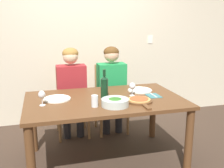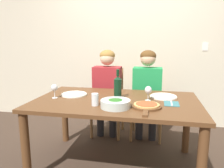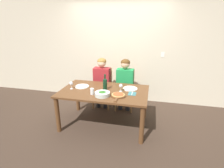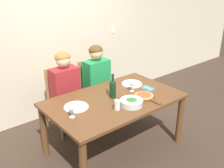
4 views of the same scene
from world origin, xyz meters
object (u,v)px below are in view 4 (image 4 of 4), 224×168
object	(u,v)px
person_man	(97,77)
fork_on_napkin	(148,88)
broccoli_bowl	(131,102)
pizza_on_board	(144,96)
chair_right	(93,88)
person_woman	(66,86)
wine_bottle	(113,88)
chair_left	(63,98)
dinner_plate_right	(132,84)
wine_glass_right	(132,84)
water_tumbler	(117,105)
dinner_plate_left	(76,107)
wine_glass_left	(72,109)

from	to	relation	value
person_man	fork_on_napkin	bearing A→B (deg)	-71.60
person_man	broccoli_bowl	xyz separation A→B (m)	(-0.24, -1.01, 0.04)
pizza_on_board	chair_right	bearing A→B (deg)	91.85
person_woman	pizza_on_board	distance (m)	1.12
wine_bottle	pizza_on_board	distance (m)	0.42
chair_left	dinner_plate_right	size ratio (longest dim) A/B	3.26
wine_bottle	wine_glass_right	size ratio (longest dim) A/B	2.06
person_man	wine_bottle	xyz separation A→B (m)	(-0.28, -0.71, 0.13)
wine_bottle	broccoli_bowl	distance (m)	0.32
wine_bottle	dinner_plate_right	size ratio (longest dim) A/B	1.07
chair_left	pizza_on_board	xyz separation A→B (m)	(0.58, -1.07, 0.25)
wine_glass_right	fork_on_napkin	xyz separation A→B (m)	(0.23, -0.07, -0.10)
chair_right	wine_glass_right	world-z (taller)	chair_right
chair_left	chair_right	distance (m)	0.55
person_woman	person_man	size ratio (longest dim) A/B	1.00
person_man	water_tumbler	size ratio (longest dim) A/B	10.47
broccoli_bowl	dinner_plate_right	world-z (taller)	broccoli_bowl
broccoli_bowl	water_tumbler	xyz separation A→B (m)	(-0.20, 0.02, 0.02)
pizza_on_board	fork_on_napkin	bearing A→B (deg)	35.11
broccoli_bowl	dinner_plate_left	size ratio (longest dim) A/B	0.95
dinner_plate_right	wine_glass_right	world-z (taller)	wine_glass_right
dinner_plate_right	pizza_on_board	xyz separation A→B (m)	(-0.16, -0.41, 0.01)
person_woman	wine_glass_right	world-z (taller)	person_woman
person_woman	broccoli_bowl	world-z (taller)	person_woman
wine_bottle	broccoli_bowl	size ratio (longest dim) A/B	1.14
chair_right	dinner_plate_right	bearing A→B (deg)	-73.61
person_man	wine_bottle	size ratio (longest dim) A/B	3.91
broccoli_bowl	dinner_plate_left	world-z (taller)	broccoli_bowl
person_man	chair_right	bearing A→B (deg)	90.00
wine_glass_right	dinner_plate_left	bearing A→B (deg)	174.85
pizza_on_board	fork_on_napkin	distance (m)	0.28
broccoli_bowl	wine_glass_right	xyz separation A→B (m)	(0.28, 0.29, 0.07)
chair_right	wine_glass_left	distance (m)	1.36
water_tumbler	dinner_plate_right	bearing A→B (deg)	34.30
wine_glass_right	pizza_on_board	bearing A→B (deg)	-90.95
water_tumbler	fork_on_napkin	size ratio (longest dim) A/B	0.65
person_woman	pizza_on_board	size ratio (longest dim) A/B	2.93
broccoli_bowl	fork_on_napkin	xyz separation A→B (m)	(0.51, 0.22, -0.03)
chair_left	dinner_plate_right	xyz separation A→B (m)	(0.75, -0.67, 0.25)
chair_left	wine_glass_right	distance (m)	1.08
chair_left	broccoli_bowl	world-z (taller)	chair_left
wine_bottle	wine_glass_left	world-z (taller)	wine_bottle
pizza_on_board	wine_glass_left	distance (m)	0.98
wine_bottle	water_tumbler	xyz separation A→B (m)	(-0.17, -0.28, -0.07)
broccoli_bowl	dinner_plate_right	size ratio (longest dim) A/B	0.95
person_man	wine_glass_left	bearing A→B (deg)	-138.90
dinner_plate_left	pizza_on_board	xyz separation A→B (m)	(0.82, -0.31, 0.01)
wine_glass_right	water_tumbler	distance (m)	0.55
chair_right	person_woman	bearing A→B (deg)	-168.22
pizza_on_board	water_tumbler	distance (m)	0.48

